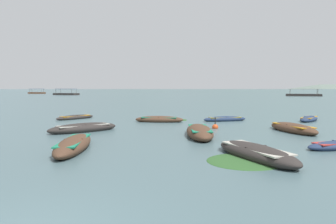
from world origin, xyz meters
name	(u,v)px	position (x,y,z in m)	size (l,w,h in m)	color
ground_plane	(201,89)	(0.00, 1500.00, 0.00)	(6000.00, 6000.00, 0.00)	#476066
mountain_1	(146,66)	(-343.76, 1793.86, 143.80)	(1202.18, 1202.18, 287.60)	#56665B
mountain_2	(269,46)	(403.63, 1838.63, 258.05)	(1622.05, 1622.05, 516.10)	slate
rowboat_0	(83,128)	(-3.98, 12.03, 0.20)	(3.76, 3.70, 0.63)	#2D2826
rowboat_1	(256,153)	(4.78, 6.49, 0.19)	(3.13, 4.19, 0.62)	#2D2826
rowboat_2	(75,117)	(-7.47, 18.72, 0.13)	(2.60, 3.37, 0.42)	#2D2826
rowboat_4	(309,119)	(11.12, 19.45, 0.15)	(2.60, 3.32, 0.47)	navy
rowboat_5	(74,145)	(-2.35, 7.13, 0.20)	(1.91, 4.46, 0.65)	#4C3323
rowboat_6	(293,128)	(8.10, 13.35, 0.20)	(2.51, 4.05, 0.63)	#4C3323
rowboat_7	(159,120)	(-0.31, 17.43, 0.18)	(3.64, 1.16, 0.56)	#4C3323
rowboat_8	(200,132)	(2.74, 11.10, 0.23)	(1.82, 4.35, 0.73)	#4C3323
rowboat_9	(225,119)	(4.63, 18.60, 0.15)	(3.57, 2.08, 0.46)	navy
ferry_0	(66,94)	(-47.96, 101.09, 0.45)	(10.32, 5.86, 2.54)	#2D2826
ferry_1	(303,95)	(35.60, 94.96, 0.45)	(11.17, 6.20, 2.54)	#2D2826
ferry_2	(37,93)	(-74.00, 125.22, 0.45)	(7.60, 2.67, 2.54)	brown
mooring_buoy	(215,127)	(3.69, 14.23, 0.09)	(0.39, 0.39, 0.81)	#DB4C1E
weed_patch_1	(176,120)	(0.83, 18.71, 0.00)	(1.85, 1.58, 0.14)	#2D5628
weed_patch_3	(245,161)	(4.33, 5.99, 0.00)	(2.40, 2.65, 0.14)	#2D5628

